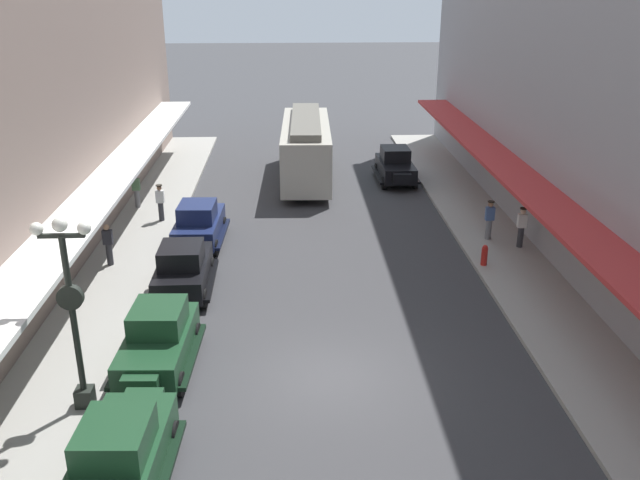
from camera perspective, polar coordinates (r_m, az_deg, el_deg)
ground_plane at (r=19.60m, az=0.81°, el=-11.34°), size 200.00×200.00×0.00m
sidewalk_left at (r=20.58m, az=-20.94°, el=-10.94°), size 3.00×60.00×0.15m
sidewalk_right at (r=21.31m, az=21.70°, el=-9.89°), size 3.00×60.00×0.15m
parked_car_0 at (r=37.39m, az=6.31°, el=6.25°), size 2.18×4.28×1.84m
parked_car_1 at (r=24.54m, az=-11.35°, el=-2.24°), size 2.18×4.27×1.84m
parked_car_2 at (r=28.82m, az=-10.06°, el=1.44°), size 2.27×4.31×1.84m
parked_car_3 at (r=16.02m, az=-16.31°, el=-16.65°), size 2.29×4.31×1.84m
parked_car_4 at (r=20.08m, az=-13.34°, el=-7.99°), size 2.28×4.31×1.84m
streetcar at (r=37.21m, az=-1.18°, el=7.82°), size 2.75×9.66×3.46m
lamp_post_with_clock at (r=17.83m, az=-19.98°, el=-5.26°), size 1.42×0.44×5.16m
fire_hydrant at (r=26.85m, az=13.54°, el=-1.22°), size 0.24×0.24×0.82m
pedestrian_0 at (r=31.54m, az=-13.16°, el=3.08°), size 0.36×0.28×1.67m
pedestrian_1 at (r=27.19m, az=-17.22°, el=-0.34°), size 0.36×0.24×1.64m
pedestrian_2 at (r=33.67m, az=-15.05°, el=4.06°), size 0.36×0.28×1.67m
pedestrian_3 at (r=29.37m, az=13.94°, el=1.66°), size 0.36×0.28×1.67m
pedestrian_4 at (r=28.86m, az=16.44°, el=1.05°), size 0.36×0.28×1.67m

